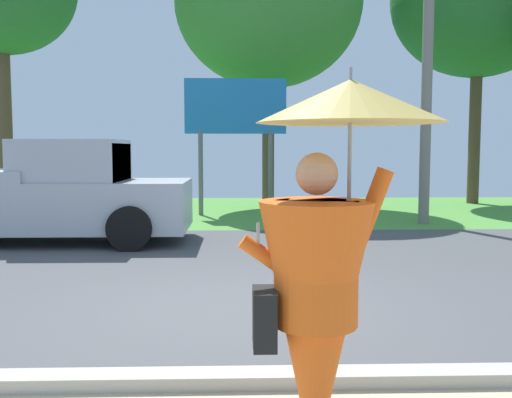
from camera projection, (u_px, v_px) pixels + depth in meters
name	position (u px, v px, depth m)	size (l,w,h in m)	color
ground_plane	(241.00, 261.00, 9.14)	(40.00, 22.00, 0.20)	#4C4C4F
monk_pedestrian	(323.00, 270.00, 3.00)	(1.06, 0.97, 2.13)	#E55B19
pickup_truck	(48.00, 195.00, 10.62)	(5.20, 2.28, 1.88)	#ADB2BA
utility_pole	(427.00, 59.00, 12.93)	(1.80, 0.24, 7.08)	gray
roadside_billboard	(235.00, 116.00, 14.77)	(2.60, 0.12, 3.50)	slate
tree_right_far	(268.00, 2.00, 16.93)	(5.51, 5.51, 8.52)	brown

